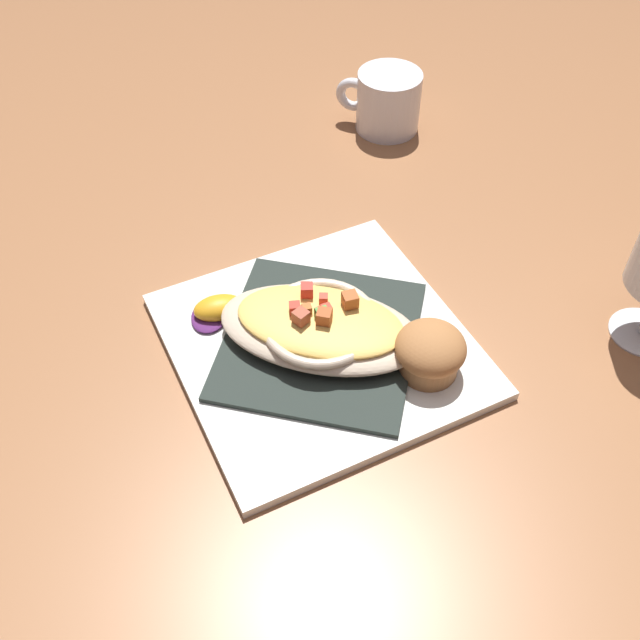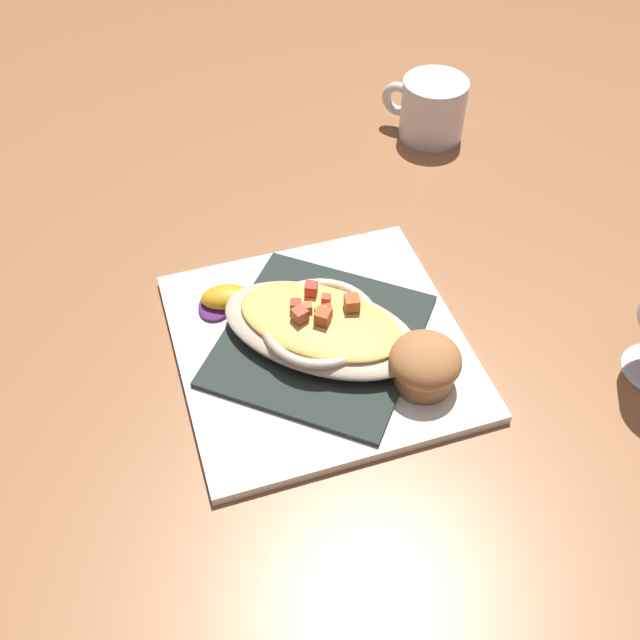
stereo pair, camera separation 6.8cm
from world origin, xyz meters
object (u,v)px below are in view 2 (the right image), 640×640
gratin_dish (320,325)px  muffin (425,364)px  square_plate (320,345)px  orange_garnish (224,299)px  coffee_mug (431,112)px

gratin_dish → muffin: size_ratio=3.36×
gratin_dish → square_plate: bearing=161.0°
gratin_dish → orange_garnish: size_ratio=3.43×
coffee_mug → orange_garnish: bearing=126.8°
gratin_dish → orange_garnish: bearing=47.0°
gratin_dish → orange_garnish: (0.07, 0.08, -0.01)m
orange_garnish → coffee_mug: bearing=-53.2°
orange_garnish → coffee_mug: (0.23, -0.31, 0.01)m
gratin_dish → orange_garnish: gratin_dish is taller
muffin → orange_garnish: (0.14, 0.15, -0.02)m
square_plate → gratin_dish: gratin_dish is taller
orange_garnish → square_plate: bearing=-133.0°
square_plate → coffee_mug: coffee_mug is taller
square_plate → coffee_mug: bearing=-37.5°
coffee_mug → square_plate: bearing=142.5°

